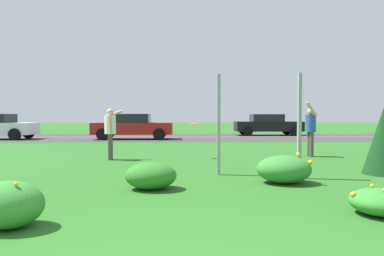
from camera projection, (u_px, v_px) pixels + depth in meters
The scene contains 14 objects.
ground_plane at pixel (179, 155), 12.68m from camera, with size 120.00×120.00×0.00m, color #26601E.
highway_strip at pixel (181, 137), 23.13m from camera, with size 120.00×8.89×0.01m, color #38383A.
highway_center_stripe at pixel (181, 137), 23.13m from camera, with size 120.00×0.16×0.00m, color yellow.
daylily_clump_mid_left at pixel (284, 169), 7.31m from camera, with size 1.09×0.93×0.61m.
daylily_clump_front_left at pixel (380, 202), 4.97m from camera, with size 0.79×0.84×0.40m.
daylily_clump_mid_center at pixel (151, 176), 6.70m from camera, with size 0.94×0.80×0.50m.
daylily_clump_front_right at pixel (8, 205), 4.37m from camera, with size 0.85×0.73×0.58m.
sign_post_near_path at pixel (219, 125), 8.32m from camera, with size 0.07×0.10×2.28m.
sign_post_by_roadside at pixel (299, 126), 7.83m from camera, with size 0.07×0.10×2.25m.
person_thrower_white_shirt at pixel (110, 129), 11.20m from camera, with size 0.53×0.53×1.56m.
person_catcher_blue_shirt at pixel (310, 128), 12.06m from camera, with size 0.41×0.51×1.80m.
frisbee_orange at pixel (194, 124), 11.58m from camera, with size 0.26×0.26×0.07m.
car_red_center_left at pixel (133, 126), 21.05m from camera, with size 4.50×2.00×1.45m.
car_black_center_right at pixel (268, 125), 25.23m from camera, with size 4.50×2.00×1.45m.
Camera 1 is at (0.20, -2.19, 1.34)m, focal length 34.42 mm.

